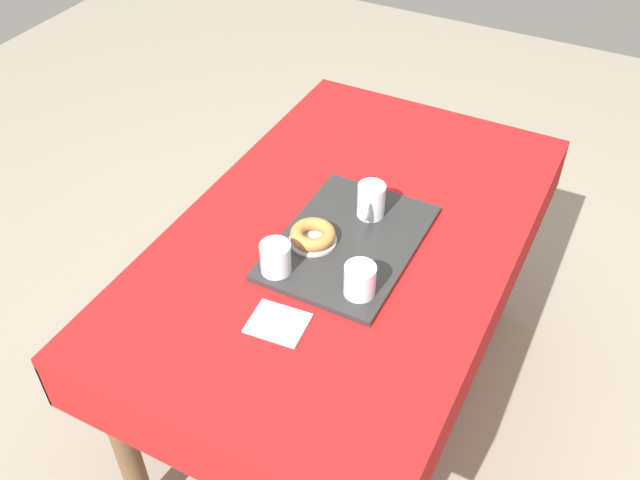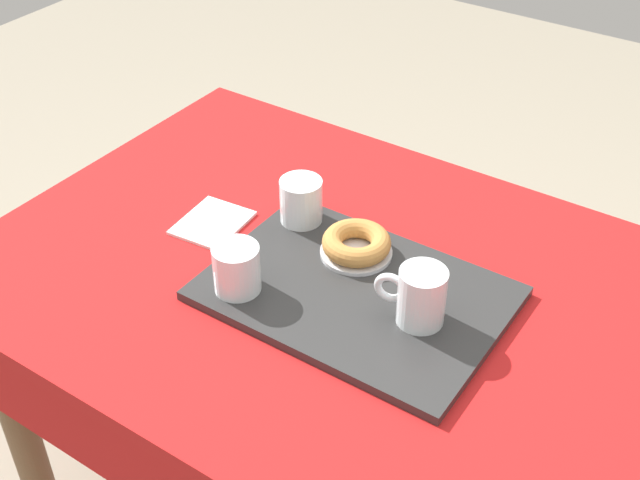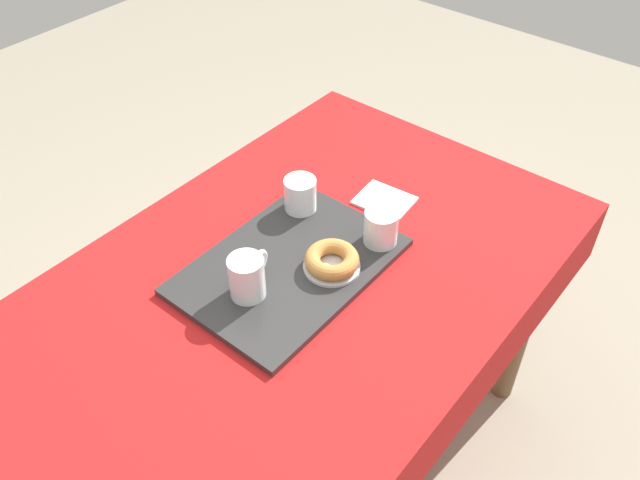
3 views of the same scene
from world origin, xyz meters
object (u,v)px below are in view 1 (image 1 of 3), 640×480
Objects in this scene: paper_napkin at (278,323)px; sugar_donut_left at (313,234)px; serving_tray at (349,242)px; tea_mug_left at (371,201)px; dining_table at (346,261)px; water_glass_near at (360,282)px; water_glass_far at (276,259)px; donut_plate_left at (313,240)px.

sugar_donut_left is at bearing 11.20° from paper_napkin.
serving_tray reaches higher than paper_napkin.
tea_mug_left is at bearing -4.16° from paper_napkin.
tea_mug_left is at bearing -24.33° from dining_table.
tea_mug_left reaches higher than paper_napkin.
paper_napkin is (-0.36, -0.00, 0.11)m from dining_table.
dining_table is 10.76× the size of paper_napkin.
water_glass_near is 0.21m from sugar_donut_left.
water_glass_far is (-0.02, 0.21, 0.00)m from water_glass_near.
serving_tray is 0.22m from water_glass_far.
serving_tray is 0.19m from water_glass_near.
dining_table is 0.29m from water_glass_far.
water_glass_far is 0.66× the size of donut_plate_left.
dining_table is at bearing -29.69° from sugar_donut_left.
water_glass_near reaches higher than donut_plate_left.
water_glass_near reaches higher than sugar_donut_left.
dining_table is 17.32× the size of water_glass_near.
sugar_donut_left is (-0.17, 0.09, -0.02)m from tea_mug_left.
donut_plate_left is 0.94× the size of paper_napkin.
tea_mug_left reaches higher than dining_table.
paper_napkin is at bearing 175.49° from serving_tray.
donut_plate_left reaches higher than dining_table.
tea_mug_left is 0.44m from paper_napkin.
water_glass_near is at bearing -147.60° from dining_table.
tea_mug_left is 0.92× the size of donut_plate_left.
paper_napkin is (-0.14, -0.08, -0.05)m from water_glass_far.
water_glass_near is 1.00× the size of water_glass_far.
sugar_donut_left is (0.11, 0.18, -0.01)m from water_glass_near.
sugar_donut_left is at bearing 121.50° from serving_tray.
donut_plate_left is (0.11, 0.18, -0.03)m from water_glass_near.
water_glass_far is 0.69× the size of sugar_donut_left.
serving_tray is at bearing -58.50° from sugar_donut_left.
water_glass_near is 0.21m from water_glass_far.
sugar_donut_left reaches higher than paper_napkin.
tea_mug_left reaches higher than water_glass_near.
sugar_donut_left is (-0.05, 0.08, 0.03)m from serving_tray.
dining_table is at bearing 30.95° from serving_tray.
serving_tray is at bearing -149.05° from dining_table.
sugar_donut_left reaches higher than dining_table.
sugar_donut_left reaches higher than donut_plate_left.
sugar_donut_left is 0.28m from paper_napkin.
dining_table is 0.29m from water_glass_near.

